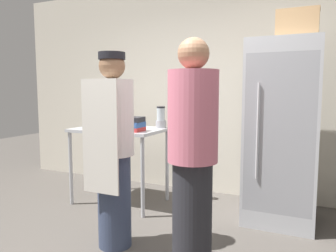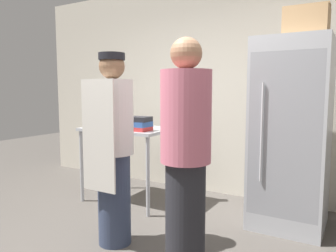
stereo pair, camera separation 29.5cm
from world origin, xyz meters
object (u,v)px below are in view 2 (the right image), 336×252
(refrigerator, at_px, (290,134))
(person_customer, at_px, (186,156))
(person_baker, at_px, (113,147))
(cardboard_storage_box, at_px, (306,22))
(blender_pitcher, at_px, (170,118))
(binder_stack, at_px, (139,124))
(donut_box, at_px, (111,123))

(refrigerator, bearing_deg, person_customer, -111.27)
(refrigerator, xyz_separation_m, person_baker, (-1.28, -1.22, -0.06))
(refrigerator, xyz_separation_m, person_customer, (-0.51, -1.31, -0.04))
(cardboard_storage_box, bearing_deg, blender_pitcher, 177.47)
(binder_stack, bearing_deg, person_customer, -40.13)
(blender_pitcher, bearing_deg, binder_stack, -110.07)
(binder_stack, bearing_deg, donut_box, 160.66)
(refrigerator, distance_m, donut_box, 2.18)
(donut_box, bearing_deg, blender_pitcher, 17.58)
(cardboard_storage_box, bearing_deg, refrigerator, 164.86)
(person_baker, xyz_separation_m, person_customer, (0.77, -0.09, 0.01))
(refrigerator, height_order, donut_box, refrigerator)
(binder_stack, height_order, person_customer, person_customer)
(refrigerator, relative_size, donut_box, 6.81)
(donut_box, xyz_separation_m, person_customer, (1.66, -1.12, -0.07))
(refrigerator, height_order, person_baker, refrigerator)
(donut_box, distance_m, person_customer, 2.00)
(cardboard_storage_box, xyz_separation_m, person_baker, (-1.39, -1.19, -1.15))
(donut_box, relative_size, blender_pitcher, 1.06)
(binder_stack, relative_size, cardboard_storage_box, 0.71)
(refrigerator, distance_m, person_customer, 1.41)
(cardboard_storage_box, distance_m, person_baker, 2.16)
(binder_stack, bearing_deg, blender_pitcher, 69.93)
(donut_box, bearing_deg, person_baker, -49.11)
(person_baker, bearing_deg, person_customer, -6.61)
(donut_box, height_order, binder_stack, donut_box)
(cardboard_storage_box, bearing_deg, donut_box, -175.83)
(donut_box, height_order, person_customer, person_customer)
(refrigerator, distance_m, person_baker, 1.77)
(binder_stack, relative_size, person_baker, 0.16)
(blender_pitcher, xyz_separation_m, person_customer, (0.92, -1.35, -0.14))
(blender_pitcher, relative_size, person_baker, 0.15)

